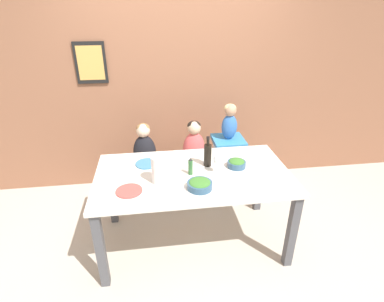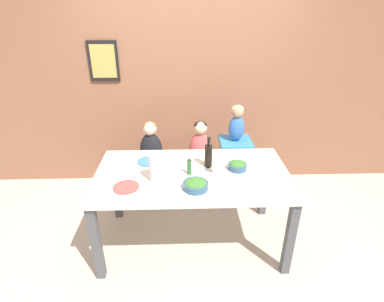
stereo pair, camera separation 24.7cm
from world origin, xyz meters
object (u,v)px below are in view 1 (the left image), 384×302
object	(u,v)px
person_child_center	(194,144)
wine_glass_near	(217,160)
salad_bowl_small	(237,163)
dinner_plate_back_left	(147,164)
chair_right_highchair	(228,152)
chair_far_center	(194,170)
salad_bowl_large	(200,184)
paper_towel_roll	(158,170)
person_child_left	(144,147)
wine_bottle	(208,154)
dinner_plate_front_left	(129,191)
chair_far_left	(146,174)
person_baby_right	(230,120)

from	to	relation	value
person_child_center	wine_glass_near	world-z (taller)	person_child_center
salad_bowl_small	dinner_plate_back_left	xyz separation A→B (m)	(-0.81, 0.16, -0.03)
chair_right_highchair	chair_far_center	bearing A→B (deg)	180.00
chair_far_center	person_child_center	xyz separation A→B (m)	(0.00, 0.00, 0.33)
salad_bowl_large	paper_towel_roll	bearing A→B (deg)	156.36
wine_glass_near	chair_right_highchair	bearing A→B (deg)	68.35
person_child_left	wine_bottle	size ratio (longest dim) A/B	1.86
salad_bowl_small	dinner_plate_front_left	size ratio (longest dim) A/B	0.80
paper_towel_roll	dinner_plate_front_left	world-z (taller)	paper_towel_roll
salad_bowl_large	dinner_plate_front_left	bearing A→B (deg)	176.88
chair_far_left	person_child_center	world-z (taller)	person_child_center
person_child_center	salad_bowl_large	bearing A→B (deg)	-95.56
paper_towel_roll	salad_bowl_small	distance (m)	0.73
chair_far_left	person_baby_right	world-z (taller)	person_baby_right
chair_far_center	salad_bowl_small	xyz separation A→B (m)	(0.29, -0.68, 0.44)
chair_far_center	wine_bottle	size ratio (longest dim) A/B	1.53
chair_far_left	dinner_plate_front_left	bearing A→B (deg)	-96.70
person_baby_right	wine_bottle	distance (m)	0.71
person_child_center	person_baby_right	world-z (taller)	person_baby_right
chair_far_left	paper_towel_roll	distance (m)	0.99
person_child_left	wine_glass_near	world-z (taller)	person_child_left
person_baby_right	wine_glass_near	bearing A→B (deg)	-111.62
dinner_plate_front_left	dinner_plate_back_left	size ratio (longest dim) A/B	1.00
chair_far_center	dinner_plate_back_left	size ratio (longest dim) A/B	2.10
chair_right_highchair	wine_bottle	distance (m)	0.77
chair_far_center	wine_glass_near	distance (m)	0.92
chair_right_highchair	salad_bowl_small	distance (m)	0.72
chair_far_center	wine_bottle	world-z (taller)	wine_bottle
dinner_plate_front_left	dinner_plate_back_left	distance (m)	0.46
wine_glass_near	chair_far_center	bearing A→B (deg)	97.12
person_child_left	wine_bottle	bearing A→B (deg)	-46.41
person_child_center	dinner_plate_back_left	bearing A→B (deg)	-135.24
person_baby_right	salad_bowl_large	world-z (taller)	person_baby_right
person_child_left	salad_bowl_large	bearing A→B (deg)	-65.26
wine_glass_near	salad_bowl_large	world-z (taller)	wine_glass_near
paper_towel_roll	salad_bowl_small	xyz separation A→B (m)	(0.71, 0.16, -0.08)
chair_right_highchair	wine_glass_near	distance (m)	0.87
chair_far_left	dinner_plate_front_left	xyz separation A→B (m)	(-0.11, -0.95, 0.40)
salad_bowl_large	chair_far_center	bearing A→B (deg)	84.44
chair_far_center	dinner_plate_front_left	distance (m)	1.22
person_baby_right	chair_far_center	bearing A→B (deg)	-179.82
wine_bottle	dinner_plate_back_left	xyz separation A→B (m)	(-0.55, 0.10, -0.11)
paper_towel_roll	salad_bowl_large	bearing A→B (deg)	-23.64
chair_right_highchair	salad_bowl_large	size ratio (longest dim) A/B	3.68
chair_right_highchair	person_child_left	distance (m)	0.95
chair_far_left	wine_bottle	size ratio (longest dim) A/B	1.53
person_child_center	paper_towel_roll	bearing A→B (deg)	-116.41
wine_glass_near	dinner_plate_front_left	xyz separation A→B (m)	(-0.75, -0.20, -0.12)
chair_far_left	chair_right_highchair	xyz separation A→B (m)	(0.94, 0.00, 0.21)
chair_far_left	person_baby_right	bearing A→B (deg)	0.07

